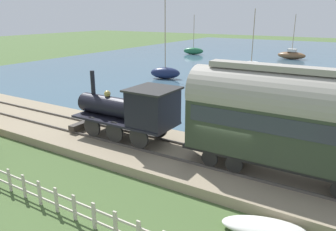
% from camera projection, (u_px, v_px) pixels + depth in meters
% --- Properties ---
extents(ground_plane, '(200.00, 200.00, 0.00)m').
position_uv_depth(ground_plane, '(228.00, 173.00, 15.23)').
color(ground_plane, '#476033').
extents(harbor_water, '(80.00, 80.00, 0.01)m').
position_uv_depth(harbor_water, '(334.00, 62.00, 50.16)').
color(harbor_water, '#426075').
rests_on(harbor_water, ground).
extents(rail_embankment, '(5.40, 56.00, 0.58)m').
position_uv_depth(rail_embankment, '(229.00, 169.00, 15.19)').
color(rail_embankment, gray).
rests_on(rail_embankment, ground).
extents(steam_locomotive, '(2.39, 6.41, 3.49)m').
position_uv_depth(steam_locomotive, '(134.00, 109.00, 17.33)').
color(steam_locomotive, black).
rests_on(steam_locomotive, rail_embankment).
extents(passenger_coach, '(2.23, 9.14, 4.61)m').
position_uv_depth(passenger_coach, '(295.00, 118.00, 13.01)').
color(passenger_coach, black).
rests_on(passenger_coach, rail_embankment).
extents(sailboat_green, '(2.00, 3.80, 6.91)m').
position_uv_depth(sailboat_green, '(193.00, 51.00, 59.47)').
color(sailboat_green, '#236B42').
rests_on(sailboat_green, harbor_water).
extents(sailboat_brown, '(1.84, 4.46, 7.03)m').
position_uv_depth(sailboat_brown, '(292.00, 55.00, 53.33)').
color(sailboat_brown, brown).
rests_on(sailboat_brown, harbor_water).
extents(sailboat_navy, '(2.45, 3.67, 9.29)m').
position_uv_depth(sailboat_navy, '(165.00, 72.00, 37.23)').
color(sailboat_navy, '#192347').
rests_on(sailboat_navy, harbor_water).
extents(sailboat_white, '(2.81, 3.70, 7.69)m').
position_uv_depth(sailboat_white, '(251.00, 66.00, 41.29)').
color(sailboat_white, white).
rests_on(sailboat_white, harbor_water).
extents(rowboat_mid_harbor, '(1.24, 2.08, 0.47)m').
position_uv_depth(rowboat_mid_harbor, '(297.00, 131.00, 20.06)').
color(rowboat_mid_harbor, beige).
rests_on(rowboat_mid_harbor, harbor_water).
extents(beached_dinghy, '(1.88, 3.00, 0.44)m').
position_uv_depth(beached_dinghy, '(264.00, 227.00, 11.04)').
color(beached_dinghy, silver).
rests_on(beached_dinghy, ground).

